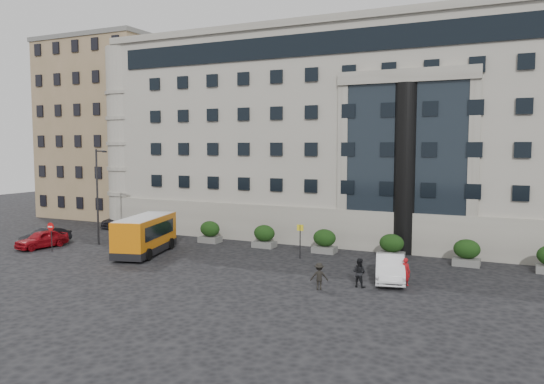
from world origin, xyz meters
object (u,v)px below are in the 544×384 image
(white_taxi, at_px, (390,268))
(pedestrian_a, at_px, (406,272))
(red_truck, at_px, (158,207))
(parked_car_b, at_px, (45,236))
(pedestrian_b, at_px, (359,273))
(no_entry_sign, at_px, (51,231))
(pedestrian_c, at_px, (319,276))
(hedge_e, at_px, (467,252))
(parked_car_a, at_px, (42,239))
(street_lamp, at_px, (98,193))
(parked_car_d, at_px, (134,218))
(parked_car_c, at_px, (122,219))
(hedge_c, at_px, (325,241))
(hedge_a, at_px, (210,232))
(hedge_b, at_px, (264,236))
(hedge_d, at_px, (392,246))
(minibus, at_px, (145,233))
(bus_stop_sign, at_px, (300,235))

(white_taxi, xyz_separation_m, pedestrian_a, (1.07, -0.62, 0.03))
(red_truck, distance_m, parked_car_b, 17.26)
(pedestrian_b, bearing_deg, no_entry_sign, 11.11)
(pedestrian_b, bearing_deg, pedestrian_c, 49.85)
(hedge_e, bearing_deg, parked_car_a, -166.02)
(street_lamp, height_order, no_entry_sign, street_lamp)
(red_truck, relative_size, parked_car_d, 1.10)
(red_truck, xyz_separation_m, parked_car_c, (0.57, -6.76, -0.60))
(hedge_c, bearing_deg, street_lamp, -165.33)
(red_truck, bearing_deg, pedestrian_a, -40.53)
(parked_car_b, bearing_deg, parked_car_c, 103.60)
(pedestrian_b, bearing_deg, parked_car_b, 6.50)
(hedge_a, distance_m, pedestrian_a, 19.32)
(pedestrian_a, height_order, pedestrian_c, pedestrian_a)
(parked_car_d, relative_size, pedestrian_a, 2.82)
(hedge_c, height_order, no_entry_sign, no_entry_sign)
(no_entry_sign, distance_m, parked_car_a, 2.44)
(hedge_c, distance_m, hedge_e, 10.40)
(hedge_a, xyz_separation_m, pedestrian_c, (13.70, -10.16, -0.14))
(hedge_b, distance_m, pedestrian_c, 13.25)
(street_lamp, relative_size, no_entry_sign, 3.45)
(parked_car_b, distance_m, parked_car_c, 10.47)
(parked_car_a, bearing_deg, parked_car_d, 106.87)
(hedge_a, bearing_deg, hedge_d, 0.00)
(street_lamp, bearing_deg, pedestrian_c, -13.91)
(hedge_c, distance_m, no_entry_sign, 21.33)
(minibus, height_order, red_truck, minibus)
(hedge_a, xyz_separation_m, parked_car_b, (-12.12, -6.64, -0.25))
(hedge_a, height_order, pedestrian_c, hedge_a)
(street_lamp, distance_m, minibus, 6.88)
(hedge_c, bearing_deg, parked_car_c, 170.78)
(pedestrian_a, relative_size, pedestrian_b, 0.96)
(hedge_d, bearing_deg, parked_car_d, 168.58)
(bus_stop_sign, distance_m, parked_car_b, 21.99)
(minibus, distance_m, pedestrian_c, 16.01)
(hedge_b, height_order, hedge_e, same)
(parked_car_d, bearing_deg, red_truck, 97.43)
(street_lamp, bearing_deg, hedge_b, 20.07)
(hedge_a, distance_m, parked_car_b, 13.82)
(hedge_e, xyz_separation_m, parked_car_b, (-32.92, -6.64, -0.25))
(pedestrian_c, bearing_deg, parked_car_d, -51.83)
(parked_car_a, bearing_deg, no_entry_sign, -14.75)
(hedge_b, xyz_separation_m, red_truck, (-18.77, 10.55, 0.40))
(no_entry_sign, bearing_deg, hedge_d, 19.76)
(street_lamp, bearing_deg, minibus, -14.22)
(hedge_b, height_order, bus_stop_sign, bus_stop_sign)
(no_entry_sign, xyz_separation_m, parked_car_a, (-2.07, 0.90, -0.93))
(hedge_d, distance_m, pedestrian_a, 7.43)
(hedge_d, height_order, white_taxi, hedge_d)
(hedge_e, relative_size, parked_car_a, 0.44)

